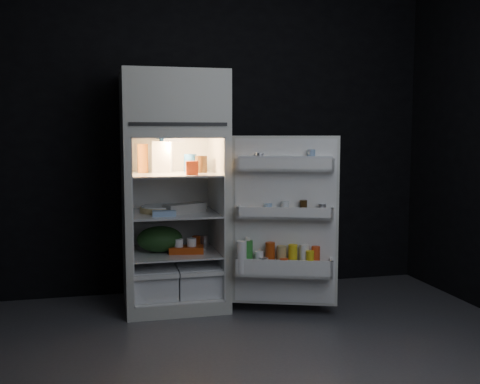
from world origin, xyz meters
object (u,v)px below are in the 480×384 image
object	(u,v)px
milk_jug	(162,157)
egg_carton	(185,208)
yogurt_tray	(186,250)
fridge_door	(284,224)
refrigerator	(173,182)

from	to	relation	value
milk_jug	egg_carton	size ratio (longest dim) A/B	0.75
milk_jug	yogurt_tray	size ratio (longest dim) A/B	0.93
milk_jug	fridge_door	bearing A→B (deg)	-17.38
refrigerator	milk_jug	distance (m)	0.21
fridge_door	milk_jug	distance (m)	1.07
refrigerator	yogurt_tray	bearing A→B (deg)	-57.99
fridge_door	egg_carton	distance (m)	0.78
egg_carton	yogurt_tray	bearing A→B (deg)	-109.20
refrigerator	milk_jug	xyz separation A→B (m)	(-0.08, 0.02, 0.19)
fridge_door	egg_carton	bearing A→B (deg)	146.84
refrigerator	fridge_door	xyz separation A→B (m)	(0.73, -0.51, -0.28)
refrigerator	egg_carton	world-z (taller)	refrigerator
refrigerator	egg_carton	bearing A→B (deg)	-47.00
fridge_door	milk_jug	xyz separation A→B (m)	(-0.80, 0.53, 0.47)
fridge_door	egg_carton	size ratio (longest dim) A/B	3.83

